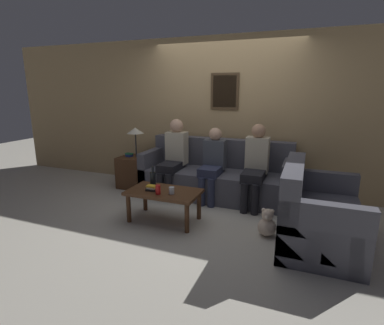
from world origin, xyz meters
The scene contains 14 objects.
ground_plane centered at (0.00, 0.00, 0.00)m, with size 16.00×16.00×0.00m, color beige.
wall_back centered at (0.00, 0.96, 1.30)m, with size 9.00×0.08×2.60m.
couch_main centered at (0.00, 0.51, 0.32)m, with size 2.41×0.85×0.93m.
couch_side centered at (1.53, -0.59, 0.32)m, with size 0.85×1.33×0.93m.
coffee_table centered at (-0.36, -0.68, 0.36)m, with size 0.96×0.55×0.42m.
side_table_with_lamp centered at (-1.52, 0.43, 0.33)m, with size 0.49×0.49×1.08m.
wine_bottle centered at (-0.60, -0.53, 0.53)m, with size 0.08×0.08×0.27m.
drinking_glass centered at (-0.21, -0.75, 0.47)m, with size 0.07×0.07×0.09m.
book_stack centered at (-0.52, -0.73, 0.46)m, with size 0.16×0.12×0.07m.
soda_can centered at (-0.37, -0.82, 0.49)m, with size 0.07×0.07×0.12m.
person_left centered at (-0.69, 0.36, 0.68)m, with size 0.34×0.67×1.26m.
person_middle centered at (0.00, 0.32, 0.63)m, with size 0.34×0.59×1.15m.
person_right centered at (0.67, 0.33, 0.67)m, with size 0.34×0.65×1.24m.
teddy_bear centered at (1.00, -0.62, 0.15)m, with size 0.22×0.22×0.35m.
Camera 1 is at (1.37, -4.06, 1.74)m, focal length 28.00 mm.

